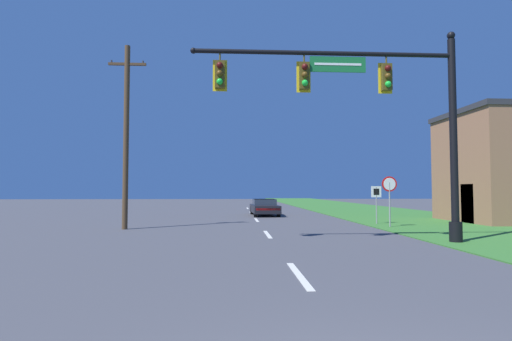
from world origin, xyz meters
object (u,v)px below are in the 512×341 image
at_px(route_sign_post, 376,196).
at_px(stop_sign, 389,190).
at_px(utility_pole_near, 126,133).
at_px(signal_mast, 381,109).
at_px(car_ahead, 264,207).

bearing_deg(route_sign_post, stop_sign, -89.41).
xyz_separation_m(route_sign_post, utility_pole_near, (-12.91, -1.90, 3.06)).
xyz_separation_m(signal_mast, stop_sign, (2.54, 5.76, -2.85)).
xyz_separation_m(car_ahead, stop_sign, (5.49, -9.82, 1.26)).
relative_size(car_ahead, route_sign_post, 2.33).
distance_m(stop_sign, route_sign_post, 1.83).
height_order(signal_mast, car_ahead, signal_mast).
relative_size(signal_mast, car_ahead, 2.02).
bearing_deg(signal_mast, stop_sign, 66.19).
height_order(signal_mast, route_sign_post, signal_mast).
bearing_deg(car_ahead, utility_pole_near, -126.83).
height_order(car_ahead, stop_sign, stop_sign).
relative_size(car_ahead, stop_sign, 1.89).
distance_m(car_ahead, utility_pole_near, 13.02).
xyz_separation_m(stop_sign, route_sign_post, (-0.02, 1.80, -0.34)).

